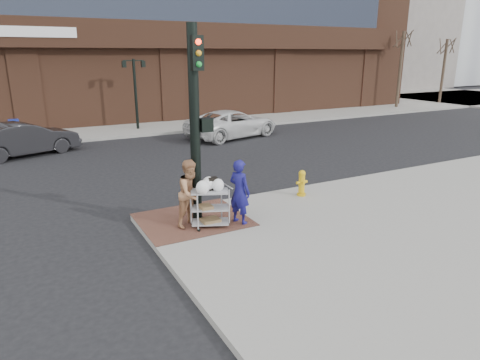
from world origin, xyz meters
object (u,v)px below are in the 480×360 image
pedestrian_tan (191,193)px  minivan_white (232,124)px  sedan_dark (25,139)px  woman_blue (240,192)px  utility_cart (210,205)px  fire_hydrant (302,183)px  traffic_signal_pole (196,121)px  lamp_post (135,86)px

pedestrian_tan → minivan_white: (6.83, 11.05, -0.28)m
sedan_dark → minivan_white: bearing=-112.4°
woman_blue → utility_cart: bearing=55.4°
utility_cart → fire_hydrant: utility_cart is taller
sedan_dark → minivan_white: size_ratio=0.86×
woman_blue → traffic_signal_pole: bearing=30.4°
woman_blue → utility_cart: (-0.78, 0.15, -0.27)m
sedan_dark → utility_cart: size_ratio=3.55×
traffic_signal_pole → fire_hydrant: (3.66, 0.42, -2.26)m
traffic_signal_pole → pedestrian_tan: (-0.27, -0.22, -1.81)m
fire_hydrant → minivan_white: bearing=74.5°
lamp_post → woman_blue: bearing=-95.7°
traffic_signal_pole → sedan_dark: (-3.69, 11.29, -2.07)m
traffic_signal_pole → sedan_dark: size_ratio=1.09×
lamp_post → pedestrian_tan: bearing=-100.1°
sedan_dark → fire_hydrant: bearing=-165.8°
utility_cart → pedestrian_tan: bearing=144.0°
minivan_white → utility_cart: 13.03m
pedestrian_tan → sedan_dark: size_ratio=0.38×
lamp_post → traffic_signal_pole: 15.43m
minivan_white → traffic_signal_pole: bearing=134.4°
woman_blue → fire_hydrant: woman_blue is taller
lamp_post → traffic_signal_pole: traffic_signal_pole is taller
utility_cart → woman_blue: bearing=-11.0°
traffic_signal_pole → fire_hydrant: traffic_signal_pole is taller
traffic_signal_pole → sedan_dark: 12.06m
sedan_dark → utility_cart: 12.39m
sedan_dark → lamp_post: bearing=-77.3°
lamp_post → fire_hydrant: 14.99m
traffic_signal_pole → woman_blue: traffic_signal_pole is taller
sedan_dark → fire_hydrant: size_ratio=5.57×
lamp_post → pedestrian_tan: lamp_post is taller
lamp_post → fire_hydrant: (1.19, -14.80, -2.05)m
woman_blue → pedestrian_tan: size_ratio=0.98×
lamp_post → sedan_dark: lamp_post is taller
sedan_dark → utility_cart: bearing=178.0°
pedestrian_tan → sedan_dark: 12.01m
sedan_dark → minivan_white: 10.25m
sedan_dark → minivan_white: (10.24, -0.46, -0.01)m
fire_hydrant → lamp_post: bearing=94.6°
minivan_white → lamp_post: bearing=28.4°
sedan_dark → fire_hydrant: sedan_dark is taller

